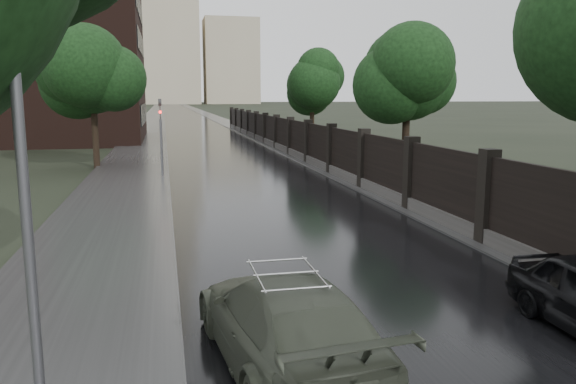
{
  "coord_description": "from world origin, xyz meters",
  "views": [
    {
      "loc": [
        -4.16,
        -3.83,
        4.14
      ],
      "look_at": [
        -0.84,
        11.19,
        1.5
      ],
      "focal_mm": 35.0,
      "sensor_mm": 36.0,
      "label": 1
    }
  ],
  "objects_px": {
    "lamp_post": "(30,259)",
    "traffic_light": "(161,131)",
    "tree_left_far": "(92,76)",
    "volga_sedan": "(286,322)",
    "tree_right_b": "(408,79)",
    "tree_right_c": "(312,86)"
  },
  "relations": [
    {
      "from": "tree_right_c",
      "to": "traffic_light",
      "type": "distance_m",
      "value": 19.26
    },
    {
      "from": "tree_left_far",
      "to": "traffic_light",
      "type": "relative_size",
      "value": 1.85
    },
    {
      "from": "lamp_post",
      "to": "tree_left_far",
      "type": "bearing_deg",
      "value": 95.21
    },
    {
      "from": "tree_right_b",
      "to": "lamp_post",
      "type": "height_order",
      "value": "tree_right_b"
    },
    {
      "from": "lamp_post",
      "to": "volga_sedan",
      "type": "distance_m",
      "value": 4.38
    },
    {
      "from": "tree_left_far",
      "to": "volga_sedan",
      "type": "height_order",
      "value": "tree_left_far"
    },
    {
      "from": "tree_left_far",
      "to": "volga_sedan",
      "type": "relative_size",
      "value": 1.47
    },
    {
      "from": "tree_right_b",
      "to": "tree_left_far",
      "type": "bearing_deg",
      "value": 152.7
    },
    {
      "from": "tree_right_b",
      "to": "traffic_light",
      "type": "distance_m",
      "value": 12.44
    },
    {
      "from": "traffic_light",
      "to": "lamp_post",
      "type": "bearing_deg",
      "value": -92.68
    },
    {
      "from": "volga_sedan",
      "to": "lamp_post",
      "type": "bearing_deg",
      "value": 34.98
    },
    {
      "from": "lamp_post",
      "to": "traffic_light",
      "type": "relative_size",
      "value": 1.28
    },
    {
      "from": "tree_right_b",
      "to": "volga_sedan",
      "type": "distance_m",
      "value": 20.92
    },
    {
      "from": "tree_right_b",
      "to": "traffic_light",
      "type": "xyz_separation_m",
      "value": [
        -11.8,
        2.99,
        -2.55
      ]
    },
    {
      "from": "tree_left_far",
      "to": "tree_right_c",
      "type": "relative_size",
      "value": 1.05
    },
    {
      "from": "lamp_post",
      "to": "volga_sedan",
      "type": "xyz_separation_m",
      "value": [
        2.96,
        2.58,
        -1.94
      ]
    },
    {
      "from": "tree_right_c",
      "to": "volga_sedan",
      "type": "height_order",
      "value": "tree_right_c"
    },
    {
      "from": "tree_right_b",
      "to": "tree_right_c",
      "type": "height_order",
      "value": "same"
    },
    {
      "from": "tree_right_b",
      "to": "tree_right_c",
      "type": "xyz_separation_m",
      "value": [
        0.0,
        18.0,
        0.0
      ]
    },
    {
      "from": "lamp_post",
      "to": "tree_right_b",
      "type": "bearing_deg",
      "value": 57.82
    },
    {
      "from": "lamp_post",
      "to": "traffic_light",
      "type": "xyz_separation_m",
      "value": [
        1.1,
        23.49,
        -0.27
      ]
    },
    {
      "from": "tree_right_c",
      "to": "traffic_light",
      "type": "height_order",
      "value": "tree_right_c"
    }
  ]
}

